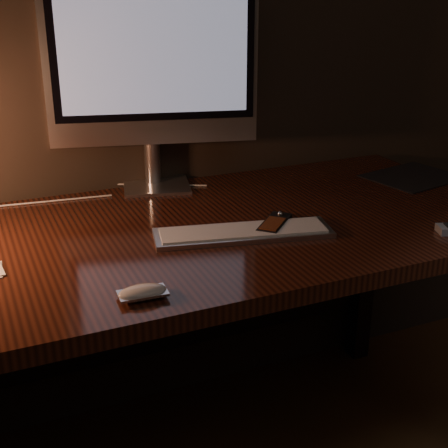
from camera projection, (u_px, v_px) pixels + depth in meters
name	position (u px, v px, depth m)	size (l,w,h in m)	color
desk	(189.00, 264.00, 1.61)	(1.60, 0.75, 0.75)	#40190E
monitor	(152.00, 62.00, 1.65)	(0.56, 0.20, 0.59)	silver
keyboard	(243.00, 232.00, 1.45)	(0.41, 0.12, 0.02)	silver
mousepad	(413.00, 177.00, 1.87)	(0.26, 0.21, 0.00)	black
mouse	(143.00, 294.00, 1.16)	(0.09, 0.05, 0.02)	white
media_remote	(274.00, 224.00, 1.49)	(0.13, 0.13, 0.03)	black
cable	(111.00, 194.00, 1.72)	(0.00, 0.00, 0.57)	white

